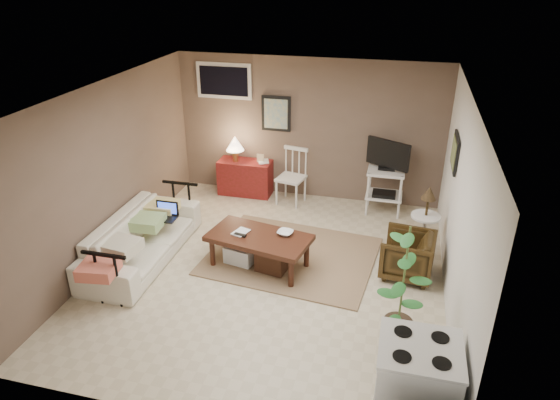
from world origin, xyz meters
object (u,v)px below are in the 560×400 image
(armchair, at_px, (408,253))
(potted_plant, at_px, (403,284))
(side_table, at_px, (426,214))
(sofa, at_px, (141,231))
(tv_stand, at_px, (386,175))
(coffee_table, at_px, (259,248))
(red_console, at_px, (244,174))
(spindle_chair, at_px, (291,178))
(stove, at_px, (415,387))

(armchair, bearing_deg, potted_plant, 3.63)
(side_table, bearing_deg, potted_plant, -97.94)
(sofa, distance_m, potted_plant, 3.63)
(armchair, bearing_deg, tv_stand, -160.77)
(tv_stand, distance_m, side_table, 1.40)
(coffee_table, relative_size, red_console, 1.36)
(spindle_chair, bearing_deg, side_table, -29.97)
(tv_stand, distance_m, stove, 4.25)
(armchair, relative_size, stove, 0.73)
(spindle_chair, distance_m, stove, 4.69)
(coffee_table, bearing_deg, stove, -46.36)
(spindle_chair, xyz_separation_m, armchair, (1.96, -1.79, -0.12))
(coffee_table, bearing_deg, spindle_chair, 90.70)
(sofa, xyz_separation_m, potted_plant, (3.50, -0.91, 0.36))
(stove, bearing_deg, sofa, 151.91)
(coffee_table, xyz_separation_m, tv_stand, (1.53, 2.08, 0.37))
(spindle_chair, distance_m, side_table, 2.51)
(armchair, height_order, potted_plant, potted_plant)
(tv_stand, bearing_deg, sofa, -144.35)
(side_table, distance_m, stove, 2.97)
(spindle_chair, xyz_separation_m, potted_plant, (1.90, -3.16, 0.34))
(sofa, distance_m, side_table, 3.90)
(sofa, relative_size, armchair, 3.27)
(armchair, bearing_deg, spindle_chair, -125.91)
(armchair, bearing_deg, stove, 8.70)
(coffee_table, xyz_separation_m, stove, (2.04, -2.14, 0.17))
(stove, bearing_deg, red_console, 124.12)
(armchair, distance_m, stove, 2.43)
(red_console, xyz_separation_m, potted_plant, (2.78, -3.30, 0.41))
(tv_stand, relative_size, stove, 1.37)
(sofa, height_order, red_console, red_console)
(sofa, bearing_deg, potted_plant, -104.57)
(side_table, relative_size, potted_plant, 0.72)
(spindle_chair, distance_m, potted_plant, 3.70)
(armchair, distance_m, potted_plant, 1.45)
(spindle_chair, relative_size, armchair, 1.44)
(armchair, xyz_separation_m, potted_plant, (-0.07, -1.37, 0.45))
(red_console, relative_size, spindle_chair, 1.12)
(tv_stand, bearing_deg, stove, -83.12)
(tv_stand, height_order, potted_plant, potted_plant)
(coffee_table, distance_m, red_console, 2.39)
(red_console, relative_size, tv_stand, 0.86)
(coffee_table, xyz_separation_m, potted_plant, (1.87, -1.09, 0.50))
(side_table, height_order, potted_plant, potted_plant)
(red_console, height_order, armchair, red_console)
(red_console, height_order, side_table, red_console)
(red_console, relative_size, potted_plant, 0.73)
(spindle_chair, height_order, stove, spindle_chair)
(sofa, distance_m, armchair, 3.59)
(sofa, bearing_deg, tv_stand, -54.35)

